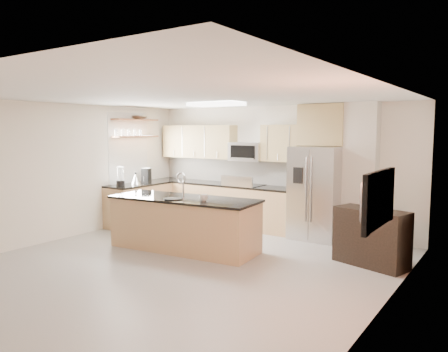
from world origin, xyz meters
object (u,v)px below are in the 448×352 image
Objects in this scene: credenza at (371,237)px; platter at (173,199)px; microwave at (247,152)px; flower_vase at (379,185)px; television at (369,198)px; kettle at (136,179)px; coffee_maker at (146,176)px; island at (184,223)px; bowl at (139,117)px; range at (244,206)px; blender at (120,178)px; cup at (204,198)px; refrigerator at (317,193)px.

platter is at bearing -142.76° from credenza.
microwave is 0.69× the size of credenza.
television reaches higher than flower_vase.
kettle is 5.87m from television.
television is (5.61, -2.31, 0.28)m from coffee_maker.
bowl is (-2.29, 1.24, 1.93)m from island.
range is 2.80× the size of blender.
bowl is 5.48m from flower_vase.
blender reaches higher than cup.
kettle is at bearing -146.76° from microwave.
bowl reaches higher than island.
microwave is 2.36× the size of coffee_maker.
kettle reaches higher than cup.
cup is (-1.11, -2.13, 0.08)m from refrigerator.
coffee_maker is at bearing 176.03° from flower_vase.
platter is 0.78× the size of bowl.
microwave is 3.38m from flower_vase.
blender reaches higher than kettle.
microwave is at bearing 103.38° from cup.
coffee_maker is 6.07m from television.
flower_vase is at bearing -22.62° from microwave.
range is at bearing -90.00° from microwave.
range is 2.73× the size of bowl.
platter is 3.07m from bowl.
microwave is at bearing 39.53° from blender.
kettle is 0.64× the size of bowl.
cup is at bearing 72.27° from television.
blender reaches higher than credenza.
coffee_maker is (-2.14, 1.26, 0.61)m from island.
blender is at bearing -157.57° from refrigerator.
island is 2.32m from kettle.
cup is at bearing 14.08° from platter.
kettle is 0.83× the size of coffee_maker.
flower_vase is at bearing 21.44° from cup.
cup is at bearing -141.36° from credenza.
kettle reaches higher than credenza.
microwave is 1.86× the size of blender.
kettle is (0.05, 0.38, -0.06)m from blender.
bowl reaches higher than platter.
blender is 0.78m from coffee_maker.
coffee_maker is (-3.75, -0.76, 0.18)m from refrigerator.
bowl is 6.29m from television.
television is (5.76, -2.30, -1.04)m from bowl.
island is 2.26m from blender.
microwave reaches higher than credenza.
range is 2.30m from cup.
island is 3.29m from flower_vase.
credenza is (3.02, -1.17, -0.03)m from range.
island is at bearing 73.13° from television.
coffee_maker is at bearing 91.47° from blender.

